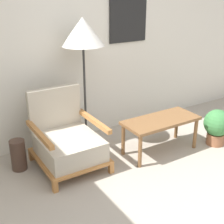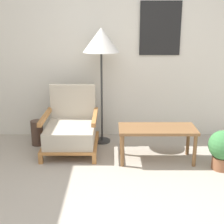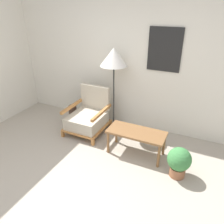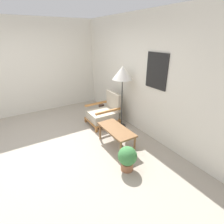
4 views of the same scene
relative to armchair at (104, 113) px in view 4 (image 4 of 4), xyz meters
name	(u,v)px [view 4 (image 4 of 4)]	position (x,y,z in m)	size (l,w,h in m)	color
ground_plane	(49,150)	(0.48, -1.60, -0.30)	(14.00, 14.00, 0.00)	#A89E8E
wall_back	(136,75)	(0.49, 0.63, 1.05)	(8.00, 0.09, 2.70)	silver
wall_left	(40,67)	(-1.86, -1.10, 1.05)	(0.06, 8.00, 2.70)	silver
armchair	(104,113)	(0.00, 0.00, 0.00)	(0.69, 0.77, 0.83)	#B2753D
floor_lamp	(123,74)	(0.39, 0.30, 1.08)	(0.49, 0.49, 1.57)	#2D2D2D
coffee_table	(116,131)	(1.08, -0.31, 0.07)	(0.93, 0.41, 0.42)	brown
vase	(102,110)	(-0.49, 0.19, -0.13)	(0.17, 0.17, 0.35)	#473328
potted_plant	(127,158)	(1.80, -0.54, -0.04)	(0.34, 0.34, 0.46)	#935B3D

